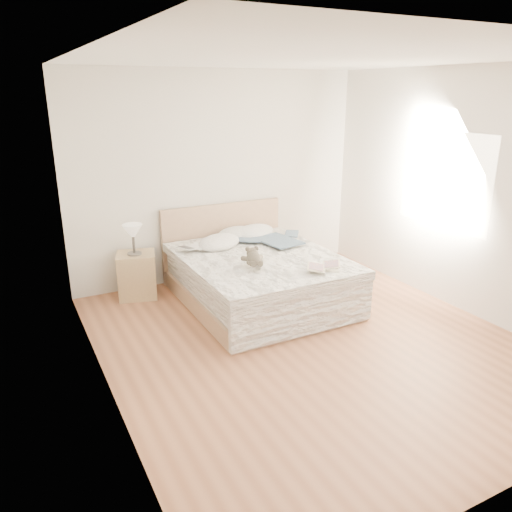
% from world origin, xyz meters
% --- Properties ---
extents(floor, '(4.00, 4.50, 0.00)m').
position_xyz_m(floor, '(0.00, 0.00, 0.00)').
color(floor, brown).
rests_on(floor, ground).
extents(ceiling, '(4.00, 4.50, 0.00)m').
position_xyz_m(ceiling, '(0.00, 0.00, 2.70)').
color(ceiling, white).
rests_on(ceiling, ground).
extents(wall_back, '(4.00, 0.02, 2.70)m').
position_xyz_m(wall_back, '(0.00, 2.25, 1.35)').
color(wall_back, silver).
rests_on(wall_back, ground).
extents(wall_left, '(0.02, 4.50, 2.70)m').
position_xyz_m(wall_left, '(-2.00, 0.00, 1.35)').
color(wall_left, silver).
rests_on(wall_left, ground).
extents(wall_right, '(0.02, 4.50, 2.70)m').
position_xyz_m(wall_right, '(2.00, 0.00, 1.35)').
color(wall_right, silver).
rests_on(wall_right, ground).
extents(window, '(0.02, 1.30, 1.10)m').
position_xyz_m(window, '(1.99, 0.30, 1.45)').
color(window, white).
rests_on(window, wall_right).
extents(bed, '(1.72, 2.14, 1.00)m').
position_xyz_m(bed, '(0.00, 1.19, 0.31)').
color(bed, tan).
rests_on(bed, floor).
extents(nightstand, '(0.54, 0.51, 0.56)m').
position_xyz_m(nightstand, '(-1.25, 1.97, 0.28)').
color(nightstand, tan).
rests_on(nightstand, floor).
extents(table_lamp, '(0.26, 0.26, 0.37)m').
position_xyz_m(table_lamp, '(-1.27, 1.94, 0.83)').
color(table_lamp, '#47423E').
rests_on(table_lamp, nightstand).
extents(pillow_left, '(0.75, 0.68, 0.18)m').
position_xyz_m(pillow_left, '(-0.27, 1.68, 0.64)').
color(pillow_left, white).
rests_on(pillow_left, bed).
extents(pillow_middle, '(0.62, 0.51, 0.16)m').
position_xyz_m(pillow_middle, '(0.11, 1.97, 0.64)').
color(pillow_middle, silver).
rests_on(pillow_middle, bed).
extents(pillow_right, '(0.71, 0.60, 0.18)m').
position_xyz_m(pillow_right, '(0.34, 1.91, 0.64)').
color(pillow_right, white).
rests_on(pillow_right, bed).
extents(blouse, '(0.73, 0.77, 0.03)m').
position_xyz_m(blouse, '(0.44, 1.44, 0.63)').
color(blouse, '#384E66').
rests_on(blouse, bed).
extents(photo_book, '(0.38, 0.33, 0.02)m').
position_xyz_m(photo_book, '(-0.64, 1.65, 0.63)').
color(photo_book, white).
rests_on(photo_book, bed).
extents(childrens_book, '(0.48, 0.45, 0.03)m').
position_xyz_m(childrens_book, '(0.39, 0.37, 0.63)').
color(childrens_book, beige).
rests_on(childrens_book, bed).
extents(teddy_bear, '(0.28, 0.35, 0.16)m').
position_xyz_m(teddy_bear, '(-0.26, 0.75, 0.65)').
color(teddy_bear, brown).
rests_on(teddy_bear, bed).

